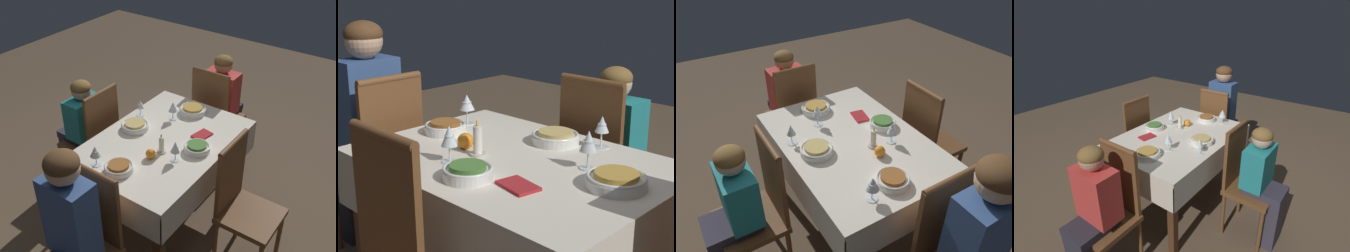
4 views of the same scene
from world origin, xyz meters
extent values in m
plane|color=brown|center=(0.00, 0.00, 0.00)|extent=(8.00, 8.00, 0.00)
cube|color=silver|center=(0.00, 0.00, 0.74)|extent=(1.27, 0.89, 0.04)
cube|color=silver|center=(0.00, 0.44, 0.61)|extent=(1.27, 0.01, 0.22)
cube|color=silver|center=(0.00, -0.44, 0.61)|extent=(1.27, 0.01, 0.22)
cube|color=silver|center=(0.63, 0.00, 0.61)|extent=(0.01, 0.89, 0.22)
cube|color=silver|center=(-0.63, 0.00, 0.61)|extent=(0.01, 0.89, 0.22)
cube|color=#4C2D19|center=(0.56, 0.37, 0.36)|extent=(0.06, 0.06, 0.72)
cube|color=#4C2D19|center=(-0.56, 0.37, 0.36)|extent=(0.06, 0.06, 0.72)
cube|color=#4C2D19|center=(-0.56, -0.37, 0.36)|extent=(0.06, 0.06, 0.72)
cube|color=brown|center=(0.76, 0.06, 0.73)|extent=(0.03, 0.36, 0.51)
cylinder|color=brown|center=(0.76, 0.06, 0.98)|extent=(0.04, 0.35, 0.04)
cube|color=brown|center=(-0.94, -0.06, 0.45)|extent=(0.39, 0.39, 0.04)
cube|color=brown|center=(-0.76, -0.06, 0.73)|extent=(0.03, 0.36, 0.51)
cylinder|color=brown|center=(-0.76, -0.06, 0.98)|extent=(0.04, 0.35, 0.04)
cylinder|color=brown|center=(-1.11, 0.11, 0.21)|extent=(0.03, 0.03, 0.43)
cylinder|color=brown|center=(-1.11, -0.23, 0.21)|extent=(0.03, 0.03, 0.43)
cylinder|color=brown|center=(-0.78, 0.11, 0.21)|extent=(0.03, 0.03, 0.43)
cylinder|color=brown|center=(-0.78, -0.23, 0.21)|extent=(0.03, 0.03, 0.43)
cube|color=brown|center=(0.03, -0.75, 0.45)|extent=(0.39, 0.39, 0.04)
cube|color=brown|center=(0.03, -0.58, 0.73)|extent=(0.36, 0.03, 0.51)
cylinder|color=brown|center=(0.03, -0.58, 0.98)|extent=(0.35, 0.04, 0.04)
cylinder|color=brown|center=(-0.13, -0.92, 0.21)|extent=(0.03, 0.03, 0.43)
cylinder|color=brown|center=(-0.13, -0.59, 0.21)|extent=(0.03, 0.03, 0.43)
cube|color=brown|center=(0.03, 0.75, 0.45)|extent=(0.39, 0.39, 0.04)
cube|color=brown|center=(0.03, 0.58, 0.73)|extent=(0.36, 0.03, 0.51)
cylinder|color=brown|center=(0.03, 0.58, 0.98)|extent=(0.35, 0.04, 0.04)
cylinder|color=brown|center=(0.20, 0.92, 0.21)|extent=(0.03, 0.03, 0.43)
cylinder|color=brown|center=(-0.14, 0.92, 0.21)|extent=(0.03, 0.03, 0.43)
cylinder|color=brown|center=(0.20, 0.59, 0.21)|extent=(0.03, 0.03, 0.43)
cylinder|color=brown|center=(-0.14, 0.59, 0.21)|extent=(0.03, 0.03, 0.43)
cube|color=#38568E|center=(0.97, 0.06, 0.79)|extent=(0.18, 0.30, 0.53)
sphere|color=#D6A884|center=(0.97, 0.06, 1.15)|extent=(0.19, 0.19, 0.19)
ellipsoid|color=brown|center=(0.97, 0.06, 1.18)|extent=(0.19, 0.19, 0.13)
cube|color=#282833|center=(-1.14, -0.06, 0.23)|extent=(0.14, 0.22, 0.47)
cube|color=#282833|center=(-1.06, -0.06, 0.50)|extent=(0.31, 0.24, 0.06)
cube|color=red|center=(-0.97, -0.06, 0.72)|extent=(0.18, 0.30, 0.38)
sphere|color=tan|center=(-0.97, -0.06, 0.99)|extent=(0.16, 0.16, 0.16)
ellipsoid|color=brown|center=(-0.97, -0.06, 1.01)|extent=(0.16, 0.16, 0.11)
cube|color=#383342|center=(0.03, -0.87, 0.50)|extent=(0.24, 0.31, 0.06)
cube|color=teal|center=(0.03, -0.78, 0.70)|extent=(0.30, 0.18, 0.34)
sphere|color=beige|center=(0.03, -0.78, 0.94)|extent=(0.16, 0.16, 0.16)
ellipsoid|color=brown|center=(0.03, -0.78, 0.97)|extent=(0.16, 0.16, 0.11)
cylinder|color=white|center=(0.46, -0.03, 0.78)|extent=(0.19, 0.19, 0.04)
torus|color=white|center=(0.46, -0.03, 0.80)|extent=(0.19, 0.19, 0.01)
cylinder|color=#995B28|center=(0.46, -0.03, 0.80)|extent=(0.14, 0.14, 0.02)
cylinder|color=white|center=(0.50, -0.19, 0.76)|extent=(0.07, 0.07, 0.00)
cylinder|color=white|center=(0.50, -0.19, 0.80)|extent=(0.01, 0.01, 0.07)
cone|color=white|center=(0.50, -0.19, 0.87)|extent=(0.08, 0.08, 0.07)
cylinder|color=white|center=(0.50, -0.19, 0.85)|extent=(0.05, 0.05, 0.03)
cylinder|color=white|center=(-0.46, -0.04, 0.78)|extent=(0.22, 0.22, 0.04)
torus|color=white|center=(-0.46, -0.04, 0.80)|extent=(0.21, 0.21, 0.01)
cylinder|color=gold|center=(-0.46, -0.04, 0.80)|extent=(0.16, 0.16, 0.02)
cylinder|color=white|center=(-0.28, -0.11, 0.76)|extent=(0.06, 0.06, 0.00)
cylinder|color=white|center=(-0.28, -0.11, 0.80)|extent=(0.01, 0.01, 0.07)
cone|color=white|center=(-0.28, -0.11, 0.87)|extent=(0.07, 0.07, 0.08)
cylinder|color=white|center=(-0.28, -0.11, 0.85)|extent=(0.04, 0.04, 0.04)
cylinder|color=white|center=(0.00, -0.27, 0.78)|extent=(0.21, 0.21, 0.04)
torus|color=white|center=(0.00, -0.27, 0.80)|extent=(0.20, 0.20, 0.01)
cylinder|color=tan|center=(0.00, -0.27, 0.80)|extent=(0.15, 0.15, 0.02)
cylinder|color=white|center=(-0.18, -0.35, 0.76)|extent=(0.07, 0.07, 0.00)
cylinder|color=white|center=(-0.18, -0.35, 0.79)|extent=(0.01, 0.01, 0.07)
cone|color=white|center=(-0.18, -0.35, 0.86)|extent=(0.06, 0.06, 0.07)
cylinder|color=white|center=(-0.18, -0.35, 0.85)|extent=(0.04, 0.04, 0.03)
cylinder|color=white|center=(-0.03, 0.27, 0.78)|extent=(0.19, 0.19, 0.04)
torus|color=white|center=(-0.03, 0.27, 0.80)|extent=(0.18, 0.18, 0.01)
cylinder|color=#4C7F38|center=(-0.03, 0.27, 0.80)|extent=(0.13, 0.13, 0.02)
cylinder|color=white|center=(0.15, 0.21, 0.76)|extent=(0.07, 0.07, 0.00)
cylinder|color=white|center=(0.15, 0.21, 0.79)|extent=(0.01, 0.01, 0.06)
cone|color=white|center=(0.15, 0.21, 0.87)|extent=(0.06, 0.06, 0.08)
cylinder|color=white|center=(0.15, 0.21, 0.85)|extent=(0.04, 0.04, 0.04)
cylinder|color=beige|center=(0.13, 0.08, 0.76)|extent=(0.07, 0.07, 0.01)
cylinder|color=white|center=(0.13, 0.08, 0.82)|extent=(0.04, 0.04, 0.11)
ellipsoid|color=#F9C64C|center=(0.13, 0.08, 0.89)|extent=(0.01, 0.01, 0.03)
sphere|color=orange|center=(0.23, 0.06, 0.79)|extent=(0.07, 0.07, 0.07)
cube|color=#AD2328|center=(-0.21, 0.20, 0.76)|extent=(0.16, 0.12, 0.01)
camera|label=1|loc=(2.05, 1.50, 2.50)|focal=45.00mm
camera|label=2|loc=(-1.33, 1.41, 1.48)|focal=55.00mm
camera|label=3|loc=(1.47, -0.95, 2.05)|focal=35.00mm
camera|label=4|loc=(-1.77, -1.36, 1.84)|focal=28.00mm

